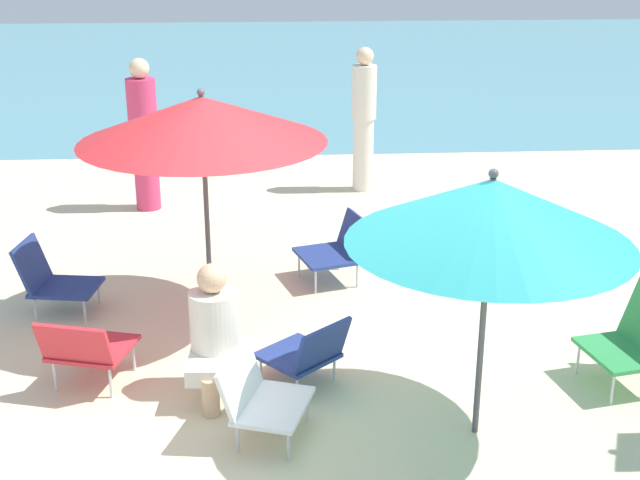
# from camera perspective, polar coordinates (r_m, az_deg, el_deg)

# --- Properties ---
(ground_plane) EXTENTS (40.00, 40.00, 0.00)m
(ground_plane) POSITION_cam_1_polar(r_m,az_deg,el_deg) (6.31, -0.59, -9.13)
(ground_plane) COLOR beige
(sea_water) EXTENTS (40.00, 16.00, 0.01)m
(sea_water) POSITION_cam_1_polar(r_m,az_deg,el_deg) (19.93, -2.86, 11.54)
(sea_water) COLOR #5693A3
(sea_water) RESTS_ON ground_plane
(umbrella_red) EXTENTS (1.92, 1.92, 1.91)m
(umbrella_red) POSITION_cam_1_polar(r_m,az_deg,el_deg) (6.71, -7.75, 7.85)
(umbrella_red) COLOR #4C4C51
(umbrella_red) RESTS_ON ground_plane
(umbrella_teal) EXTENTS (1.73, 1.73, 1.76)m
(umbrella_teal) POSITION_cam_1_polar(r_m,az_deg,el_deg) (5.18, 11.15, 1.85)
(umbrella_teal) COLOR #4C4C51
(umbrella_teal) RESTS_ON ground_plane
(beach_chair_a) EXTENTS (0.67, 0.54, 0.62)m
(beach_chair_a) POSITION_cam_1_polar(r_m,az_deg,el_deg) (7.55, -17.20, -2.39)
(beach_chair_a) COLOR navy
(beach_chair_a) RESTS_ON ground_plane
(beach_chair_b) EXTENTS (0.71, 0.70, 0.59)m
(beach_chair_b) POSITION_cam_1_polar(r_m,az_deg,el_deg) (7.83, 1.22, -0.50)
(beach_chair_b) COLOR navy
(beach_chair_b) RESTS_ON ground_plane
(beach_chair_c) EXTENTS (0.63, 0.64, 0.70)m
(beach_chair_c) POSITION_cam_1_polar(r_m,az_deg,el_deg) (6.48, 20.01, -5.98)
(beach_chair_c) COLOR #33934C
(beach_chair_c) RESTS_ON ground_plane
(beach_chair_d) EXTENTS (0.66, 0.69, 0.58)m
(beach_chair_d) POSITION_cam_1_polar(r_m,az_deg,el_deg) (6.28, -15.11, -6.82)
(beach_chair_d) COLOR red
(beach_chair_d) RESTS_ON ground_plane
(beach_chair_e) EXTENTS (0.71, 0.71, 0.53)m
(beach_chair_e) POSITION_cam_1_polar(r_m,az_deg,el_deg) (6.11, -0.84, -7.35)
(beach_chair_e) COLOR navy
(beach_chair_e) RESTS_ON ground_plane
(beach_chair_f) EXTENTS (0.63, 0.68, 0.55)m
(beach_chair_f) POSITION_cam_1_polar(r_m,az_deg,el_deg) (5.57, -4.05, -10.09)
(beach_chair_f) COLOR white
(beach_chair_f) RESTS_ON ground_plane
(person_a) EXTENTS (0.32, 0.32, 1.69)m
(person_a) POSITION_cam_1_polar(r_m,az_deg,el_deg) (9.84, -11.49, 6.80)
(person_a) COLOR #DB3866
(person_a) RESTS_ON ground_plane
(person_b) EXTENTS (0.29, 0.29, 1.71)m
(person_b) POSITION_cam_1_polar(r_m,az_deg,el_deg) (10.35, 2.89, 7.96)
(person_b) COLOR silver
(person_b) RESTS_ON ground_plane
(person_c) EXTENTS (0.35, 0.57, 0.94)m
(person_c) POSITION_cam_1_polar(r_m,az_deg,el_deg) (5.98, -7.02, -5.91)
(person_c) COLOR silver
(person_c) RESTS_ON ground_plane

